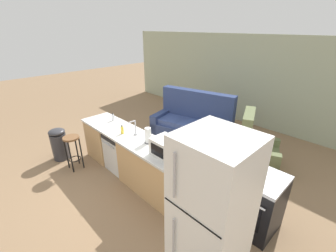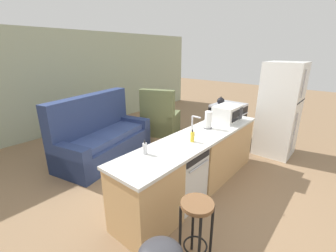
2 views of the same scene
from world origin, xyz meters
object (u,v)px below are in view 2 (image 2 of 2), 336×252
Objects in this scene: bar_stool at (197,220)px; stove_range at (227,122)px; armchair at (160,121)px; kettle at (221,101)px; dish_soap_bottle at (145,148)px; microwave at (227,113)px; soap_bottle at (192,137)px; dishwasher at (180,175)px; refrigerator at (279,110)px; paper_towel_roll at (208,120)px; couch at (101,138)px.

stove_range is at bearing 21.24° from bar_stool.
armchair is (-0.73, 1.52, -0.10)m from stove_range.
dish_soap_bottle is at bearing -169.92° from kettle.
microwave is 2.24m from armchair.
soap_bottle is 2.80m from armchair.
refrigerator is at bearing -11.93° from dishwasher.
stove_range reaches higher than dishwasher.
bar_stool is (-0.19, -0.89, -0.44)m from dish_soap_bottle.
dish_soap_bottle is 0.24× the size of bar_stool.
kettle reaches higher than bar_stool.
armchair reaches higher than kettle.
refrigerator reaches higher than dish_soap_bottle.
paper_towel_roll reaches higher than microwave.
stove_range is 5.11× the size of dish_soap_bottle.
kettle is (-0.17, 0.13, 0.53)m from stove_range.
microwave reaches higher than soap_bottle.
microwave is at bearing -4.76° from dish_soap_bottle.
paper_towel_roll is 1.33m from dish_soap_bottle.
stove_range is at bearing -64.48° from armchair.
stove_range is 5.11× the size of soap_bottle.
refrigerator reaches higher than dishwasher.
stove_range is 3.19× the size of paper_towel_roll.
stove_range is at bearing 23.93° from microwave.
microwave is 1.27m from kettle.
soap_bottle is (-2.42, 0.48, 0.03)m from refrigerator.
dish_soap_bottle is at bearing 175.84° from paper_towel_roll.
stove_range is 1.95m from paper_towel_roll.
dishwasher is at bearing -93.51° from couch.
dish_soap_bottle is (-3.11, -0.39, 0.52)m from stove_range.
dish_soap_bottle is at bearing 162.34° from soap_bottle.
soap_bottle reaches higher than stove_range.
paper_towel_roll is 1.38× the size of kettle.
bar_stool is at bearing -152.27° from paper_towel_roll.
dishwasher is 0.39× the size of couch.
bar_stool is 0.34× the size of couch.
couch is (0.13, 2.12, -0.03)m from dishwasher.
soap_bottle is 0.24× the size of bar_stool.
dish_soap_bottle is 1.01m from bar_stool.
paper_towel_roll is (0.81, 0.06, 0.62)m from dishwasher.
couch reaches higher than paper_towel_roll.
kettle is at bearing -68.05° from armchair.
refrigerator is 3.78× the size of microwave.
dish_soap_bottle is at bearing -108.13° from couch.
dish_soap_bottle is 0.15× the size of armchair.
refrigerator reaches higher than stove_range.
microwave is at bearing -0.06° from dishwasher.
soap_bottle is at bearing -17.66° from dish_soap_bottle.
microwave reaches higher than bar_stool.
dishwasher is at bearing -16.81° from dish_soap_bottle.
refrigerator reaches higher than soap_bottle.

